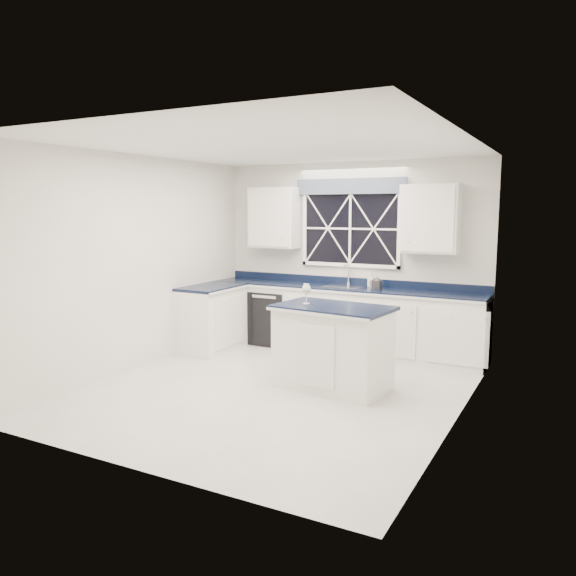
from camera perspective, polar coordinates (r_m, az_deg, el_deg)
The scene contains 13 objects.
ground at distance 6.47m, azimuth -1.22°, elevation -10.25°, with size 4.50×4.50×0.00m, color beige.
back_wall at distance 8.21m, azimuth 6.41°, elevation 3.23°, with size 4.00×0.10×2.70m, color silver.
base_cabinets at distance 8.04m, azimuth 2.90°, elevation -3.31°, with size 3.99×1.60×0.90m.
countertop at distance 7.98m, azimuth 5.58°, elevation -0.00°, with size 3.98×0.64×0.04m, color black.
dishwasher at distance 8.54m, azimuth -1.32°, elevation -2.92°, with size 0.60×0.58×0.82m, color black.
window at distance 8.14m, azimuth 6.34°, elevation 6.57°, with size 1.65×0.09×1.26m.
upper_cabinets at distance 8.03m, azimuth 6.03°, elevation 7.06°, with size 3.10×0.34×0.90m.
faucet at distance 8.14m, azimuth 6.11°, elevation 1.41°, with size 0.05×0.20×0.30m.
island at distance 6.41m, azimuth 4.58°, elevation -5.99°, with size 1.35×0.91×0.95m.
rug at distance 7.17m, azimuth 5.76°, elevation -8.36°, with size 1.18×0.82×0.02m.
kettle at distance 7.81m, azimuth 9.00°, elevation 0.49°, with size 0.23×0.19×0.17m.
wine_glass at distance 6.41m, azimuth 1.89°, elevation -0.20°, with size 0.10×0.10×0.23m.
soap_bottle at distance 8.04m, azimuth 8.44°, elevation 0.80°, with size 0.08×0.08×0.18m, color silver.
Camera 1 is at (2.99, -5.37, 2.02)m, focal length 35.00 mm.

